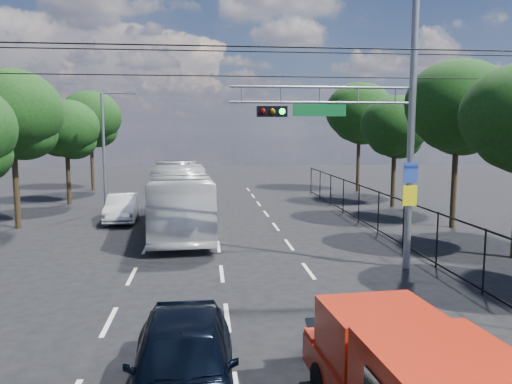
{
  "coord_description": "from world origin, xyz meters",
  "views": [
    {
      "loc": [
        -0.53,
        -8.5,
        4.84
      ],
      "look_at": [
        1.15,
        7.84,
        2.8
      ],
      "focal_mm": 35.0,
      "sensor_mm": 36.0,
      "label": 1
    }
  ],
  "objects": [
    {
      "name": "tree_left_e",
      "position": [
        -9.58,
        33.02,
        5.53
      ],
      "size": [
        4.92,
        4.92,
        7.99
      ],
      "color": "black",
      "rests_on": "ground"
    },
    {
      "name": "white_bus",
      "position": [
        -1.84,
        15.78,
        1.59
      ],
      "size": [
        3.54,
        11.6,
        3.18
      ],
      "primitive_type": "imported",
      "rotation": [
        0.0,
        0.0,
        0.08
      ],
      "color": "silver",
      "rests_on": "ground"
    },
    {
      "name": "tree_left_c",
      "position": [
        -9.78,
        17.02,
        5.4
      ],
      "size": [
        4.8,
        4.8,
        7.8
      ],
      "color": "black",
      "rests_on": "ground"
    },
    {
      "name": "utility_wires",
      "position": [
        0.0,
        8.83,
        7.23
      ],
      "size": [
        22.0,
        5.04,
        0.74
      ],
      "color": "black",
      "rests_on": "ground"
    },
    {
      "name": "white_van",
      "position": [
        -4.94,
        18.46,
        0.72
      ],
      "size": [
        1.71,
        4.43,
        1.44
      ],
      "primitive_type": "imported",
      "rotation": [
        0.0,
        0.0,
        0.04
      ],
      "color": "silver",
      "rests_on": "ground"
    },
    {
      "name": "tree_right_d",
      "position": [
        11.42,
        22.02,
        4.85
      ],
      "size": [
        4.32,
        4.32,
        7.02
      ],
      "color": "black",
      "rests_on": "ground"
    },
    {
      "name": "navy_hatchback",
      "position": [
        -0.95,
        -0.13,
        0.8
      ],
      "size": [
        1.94,
        4.7,
        1.6
      ],
      "primitive_type": "imported",
      "rotation": [
        0.0,
        0.0,
        0.01
      ],
      "color": "black",
      "rests_on": "ground"
    },
    {
      "name": "tree_right_e",
      "position": [
        11.62,
        30.02,
        5.94
      ],
      "size": [
        5.28,
        5.28,
        8.58
      ],
      "color": "black",
      "rests_on": "ground"
    },
    {
      "name": "fence_right",
      "position": [
        7.6,
        12.17,
        1.03
      ],
      "size": [
        0.06,
        34.03,
        2.0
      ],
      "color": "black",
      "rests_on": "ground"
    },
    {
      "name": "tree_right_c",
      "position": [
        11.82,
        15.02,
        5.73
      ],
      "size": [
        5.1,
        5.1,
        8.29
      ],
      "color": "black",
      "rests_on": "ground"
    },
    {
      "name": "lane_markings",
      "position": [
        -0.0,
        14.0,
        0.01
      ],
      "size": [
        6.12,
        38.0,
        0.01
      ],
      "color": "beige",
      "rests_on": "ground"
    },
    {
      "name": "tree_left_d",
      "position": [
        -9.38,
        25.02,
        4.72
      ],
      "size": [
        4.2,
        4.2,
        6.83
      ],
      "color": "black",
      "rests_on": "ground"
    },
    {
      "name": "streetlight_left",
      "position": [
        -6.33,
        22.0,
        3.94
      ],
      "size": [
        2.09,
        0.22,
        7.08
      ],
      "color": "slate",
      "rests_on": "ground"
    },
    {
      "name": "signal_mast",
      "position": [
        5.28,
        7.99,
        5.24
      ],
      "size": [
        6.43,
        0.39,
        9.5
      ],
      "color": "slate",
      "rests_on": "ground"
    }
  ]
}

